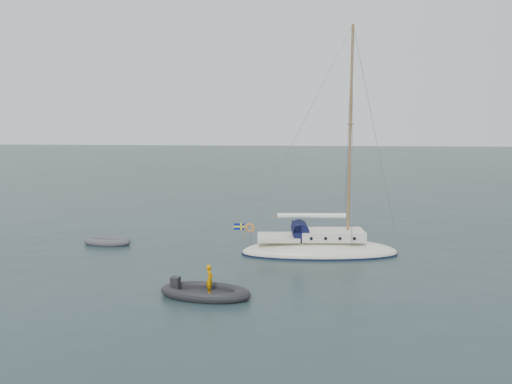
# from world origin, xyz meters

# --- Properties ---
(ground) EXTENTS (300.00, 300.00, 0.00)m
(ground) POSITION_xyz_m (0.00, 0.00, 0.00)
(ground) COLOR black
(ground) RESTS_ON ground
(sailboat) EXTENTS (9.39, 2.81, 13.37)m
(sailboat) POSITION_xyz_m (1.86, 1.61, 1.01)
(sailboat) COLOR #F2E5CE
(sailboat) RESTS_ON ground
(dinghy) EXTENTS (3.07, 1.39, 0.44)m
(dinghy) POSITION_xyz_m (-11.27, 2.73, 0.19)
(dinghy) COLOR #4C4C51
(dinghy) RESTS_ON ground
(rib) EXTENTS (4.07, 1.85, 1.47)m
(rib) POSITION_xyz_m (-3.24, -6.04, 0.24)
(rib) COLOR black
(rib) RESTS_ON ground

